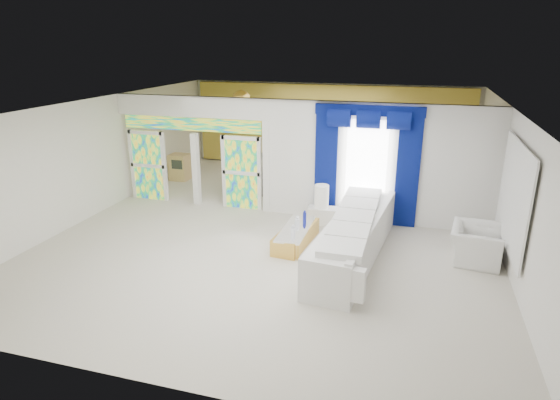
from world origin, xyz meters
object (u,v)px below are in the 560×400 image
(console_table, at_px, (333,216))
(grand_piano, at_px, (260,173))
(white_sofa, at_px, (354,239))
(coffee_table, at_px, (296,236))
(armchair, at_px, (476,244))

(console_table, distance_m, grand_piano, 3.74)
(white_sofa, relative_size, grand_piano, 2.45)
(console_table, bearing_deg, grand_piano, 137.64)
(white_sofa, xyz_separation_m, coffee_table, (-1.35, 0.30, -0.23))
(coffee_table, distance_m, grand_piano, 4.54)
(coffee_table, relative_size, armchair, 1.49)
(white_sofa, distance_m, grand_piano, 5.55)
(coffee_table, bearing_deg, armchair, 3.54)
(white_sofa, relative_size, armchair, 3.87)
(white_sofa, bearing_deg, grand_piano, 135.46)
(coffee_table, height_order, grand_piano, grand_piano)
(white_sofa, xyz_separation_m, armchair, (2.45, 0.54, -0.05))
(coffee_table, relative_size, grand_piano, 0.94)
(coffee_table, relative_size, console_table, 1.35)
(console_table, height_order, armchair, armchair)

